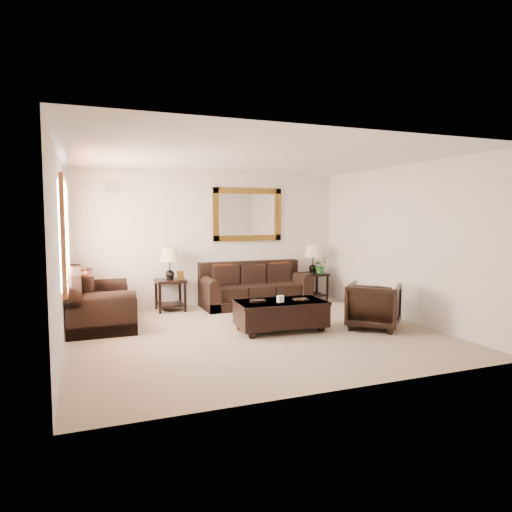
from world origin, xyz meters
name	(u,v)px	position (x,y,z in m)	size (l,w,h in m)	color
room	(255,247)	(0.00, 0.00, 1.35)	(5.51, 5.01, 2.71)	gray
window	(65,234)	(-2.70, 0.90, 1.55)	(0.07, 1.96, 1.66)	white
mirror	(248,215)	(0.79, 2.47, 1.85)	(1.50, 0.06, 1.10)	#4E290F
air_vent	(112,188)	(-1.90, 2.48, 2.35)	(0.25, 0.02, 0.18)	#999999
sofa	(254,290)	(0.79, 2.07, 0.32)	(2.15, 0.93, 0.88)	black
loveseat	(96,305)	(-2.28, 1.36, 0.35)	(1.02, 1.71, 0.96)	black
end_table_left	(170,270)	(-0.90, 2.18, 0.79)	(0.55, 0.55, 1.22)	black
end_table_right	(313,264)	(2.19, 2.19, 0.78)	(0.54, 0.54, 1.19)	black
coffee_table	(281,312)	(0.44, 0.00, 0.30)	(1.46, 0.85, 0.60)	black
armchair	(374,303)	(1.92, -0.39, 0.41)	(0.79, 0.74, 0.81)	black
potted_plant	(320,267)	(2.30, 2.09, 0.72)	(0.30, 0.33, 0.26)	#1E511B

